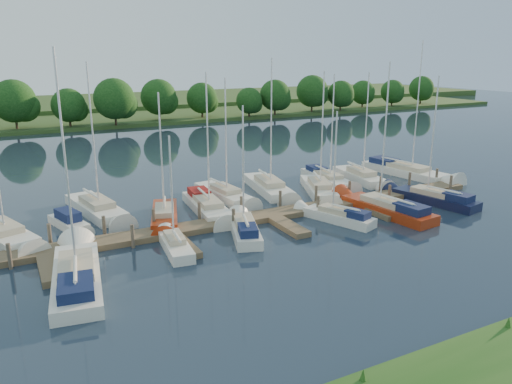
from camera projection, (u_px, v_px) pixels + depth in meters
name	position (u px, v px, depth m)	size (l,w,h in m)	color
ground	(330.00, 254.00, 31.49)	(260.00, 260.00, 0.00)	#1B2937
dock	(273.00, 218.00, 37.68)	(40.00, 6.00, 0.40)	brown
mooring_pilings	(266.00, 209.00, 38.54)	(38.24, 2.84, 2.00)	#473D33
far_shore	(101.00, 117.00, 95.54)	(180.00, 30.00, 0.60)	#29461B
distant_hill	(80.00, 104.00, 116.80)	(220.00, 40.00, 1.40)	#3A5525
treeline	(108.00, 103.00, 82.99)	(144.45, 10.07, 8.29)	#38281C
sailboat_n_0	(4.00, 236.00, 33.72)	(4.73, 9.17, 11.72)	silver
motorboat	(70.00, 223.00, 36.01)	(2.50, 4.91, 1.61)	silver
sailboat_n_2	(98.00, 211.00, 39.06)	(3.66, 9.58, 12.10)	silver
sailboat_n_3	(165.00, 218.00, 37.42)	(3.79, 7.79, 9.98)	#96290D
sailboat_n_4	(208.00, 208.00, 39.62)	(2.78, 8.95, 11.30)	silver
sailboat_n_5	(225.00, 196.00, 43.26)	(2.74, 8.47, 10.69)	silver
sailboat_n_6	(270.00, 189.00, 45.29)	(3.56, 9.76, 12.30)	silver
sailboat_n_7	(319.00, 191.00, 44.81)	(4.78, 8.66, 11.22)	silver
sailboat_n_8	(328.00, 179.00, 48.62)	(2.70, 8.56, 10.72)	silver
sailboat_n_9	(361.00, 179.00, 49.05)	(2.89, 8.57, 10.97)	silver
sailboat_n_10	(408.00, 172.00, 51.38)	(4.05, 11.14, 13.86)	silver
sailboat_s_0	(77.00, 276.00, 27.56)	(3.66, 10.43, 13.01)	silver
sailboat_s_1	(175.00, 246.00, 32.02)	(1.92, 5.92, 7.75)	silver
sailboat_s_2	(244.00, 230.00, 34.68)	(3.55, 7.14, 9.32)	silver
sailboat_s_3	(337.00, 217.00, 37.42)	(3.41, 6.54, 8.61)	silver
sailboat_s_4	(384.00, 209.00, 39.33)	(3.18, 9.56, 12.08)	#96290D
sailboat_s_5	(432.00, 199.00, 42.13)	(3.52, 8.61, 10.90)	#0F1633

